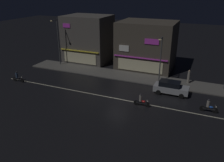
% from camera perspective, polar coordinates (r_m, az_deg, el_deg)
% --- Properties ---
extents(ground_plane, '(140.00, 140.00, 0.00)m').
position_cam_1_polar(ground_plane, '(28.14, 1.11, -4.40)').
color(ground_plane, black).
extents(lane_divider_stripe, '(34.10, 0.16, 0.01)m').
position_cam_1_polar(lane_divider_stripe, '(28.14, 1.11, -4.39)').
color(lane_divider_stripe, beige).
rests_on(lane_divider_stripe, ground).
extents(sidewalk_far, '(35.89, 3.90, 0.14)m').
position_cam_1_polar(sidewalk_far, '(34.69, 5.87, 0.90)').
color(sidewalk_far, '#5B5954').
rests_on(sidewalk_far, ground).
extents(storefront_left_block, '(8.97, 7.36, 7.65)m').
position_cam_1_polar(storefront_left_block, '(38.70, 8.62, 8.83)').
color(storefront_left_block, '#4C443A').
rests_on(storefront_left_block, ground).
extents(storefront_center_block, '(7.78, 6.58, 8.16)m').
position_cam_1_polar(storefront_center_block, '(42.24, -5.96, 10.42)').
color(storefront_center_block, '#56514C').
rests_on(storefront_center_block, ground).
extents(streetlamp_west, '(0.44, 1.64, 7.76)m').
position_cam_1_polar(streetlamp_west, '(40.06, -13.41, 10.18)').
color(streetlamp_west, '#47494C').
rests_on(streetlamp_west, sidewalk_far).
extents(streetlamp_mid, '(0.44, 1.64, 6.41)m').
position_cam_1_polar(streetlamp_mid, '(32.28, 11.97, 6.21)').
color(streetlamp_mid, '#47494C').
rests_on(streetlamp_mid, sidewalk_far).
extents(pedestrian_on_sidewalk, '(0.35, 0.35, 1.92)m').
position_cam_1_polar(pedestrian_on_sidewalk, '(33.74, 18.52, 0.96)').
color(pedestrian_on_sidewalk, gray).
rests_on(pedestrian_on_sidewalk, sidewalk_far).
extents(parked_car_near_kerb, '(4.30, 1.98, 1.67)m').
position_cam_1_polar(parked_car_near_kerb, '(30.01, 14.42, -1.55)').
color(parked_car_near_kerb, '#9EA0A5').
rests_on(parked_car_near_kerb, ground).
extents(motorcycle_lead, '(1.90, 0.60, 1.52)m').
position_cam_1_polar(motorcycle_lead, '(27.09, 22.91, -5.91)').
color(motorcycle_lead, black).
rests_on(motorcycle_lead, ground).
extents(motorcycle_following, '(1.90, 0.60, 1.52)m').
position_cam_1_polar(motorcycle_following, '(26.39, 7.30, -4.96)').
color(motorcycle_following, black).
rests_on(motorcycle_following, ground).
extents(motorcycle_opposite_lane, '(1.90, 0.60, 1.52)m').
position_cam_1_polar(motorcycle_opposite_lane, '(35.62, -22.41, 0.82)').
color(motorcycle_opposite_lane, black).
rests_on(motorcycle_opposite_lane, ground).
extents(traffic_cone, '(0.36, 0.36, 0.55)m').
position_cam_1_polar(traffic_cone, '(31.15, 10.74, -1.52)').
color(traffic_cone, orange).
rests_on(traffic_cone, ground).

